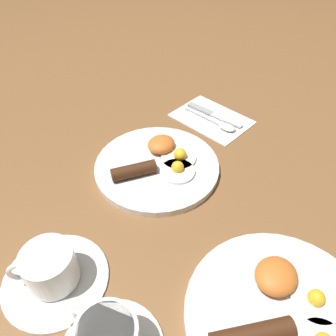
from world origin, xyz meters
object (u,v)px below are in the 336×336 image
object	(u,v)px
breakfast_plate_near	(158,165)
breakfast_plate_far	(283,316)
teacup_near	(51,271)
spoon	(221,124)
knife	(211,114)

from	to	relation	value
breakfast_plate_near	breakfast_plate_far	world-z (taller)	breakfast_plate_far
breakfast_plate_near	breakfast_plate_far	bearing A→B (deg)	74.69
teacup_near	breakfast_plate_near	bearing A→B (deg)	-166.89
teacup_near	spoon	distance (m)	0.52
breakfast_plate_far	knife	size ratio (longest dim) A/B	1.72
breakfast_plate_near	teacup_near	world-z (taller)	teacup_near
breakfast_plate_near	knife	bearing A→B (deg)	-169.51
breakfast_plate_near	spoon	xyz separation A→B (m)	(-0.22, 0.00, -0.00)
breakfast_plate_far	teacup_near	xyz separation A→B (m)	(0.20, -0.29, 0.02)
spoon	teacup_near	bearing A→B (deg)	-85.35
spoon	knife	bearing A→B (deg)	153.65
breakfast_plate_far	spoon	bearing A→B (deg)	-131.72
breakfast_plate_near	teacup_near	xyz separation A→B (m)	(0.30, 0.07, 0.02)
breakfast_plate_far	teacup_near	world-z (taller)	teacup_near
breakfast_plate_near	breakfast_plate_far	size ratio (longest dim) A/B	0.93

